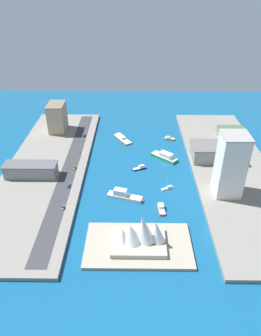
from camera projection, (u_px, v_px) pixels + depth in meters
name	position (u px, v px, depth m)	size (l,w,h in m)	color
ground_plane	(139.00, 169.00, 275.72)	(440.00, 440.00, 0.00)	#145684
quay_west	(231.00, 168.00, 274.18)	(70.00, 240.00, 2.80)	gray
quay_east	(47.00, 167.00, 275.78)	(70.00, 240.00, 2.80)	gray
peninsula_point	(138.00, 245.00, 196.85)	(67.60, 39.00, 2.00)	#A89E89
road_strip	(70.00, 166.00, 274.79)	(12.85, 228.00, 0.15)	#38383D
water_taxi_orange	(170.00, 139.00, 324.50)	(12.13, 6.70, 3.46)	orange
ferry_white_commuter	(124.00, 195.00, 238.17)	(29.21, 13.88, 7.84)	silver
barge_flat_brown	(122.00, 138.00, 325.53)	(20.80, 27.12, 3.36)	brown
ferry_green_doubledeck	(165.00, 156.00, 290.10)	(25.43, 23.70, 6.81)	#2D8C4C
patrol_launch_navy	(140.00, 168.00, 275.17)	(13.26, 8.14, 3.63)	#1E284C
tugboat_red	(161.00, 208.00, 227.14)	(5.58, 14.16, 3.71)	red
sailboat_small_white	(168.00, 188.00, 249.83)	(10.79, 6.94, 9.31)	white
terminal_long_green	(231.00, 132.00, 323.29)	(27.25, 17.41, 9.19)	slate
hotel_broad_white	(231.00, 165.00, 228.82)	(19.67, 21.02, 49.40)	silver
carpark_squat_concrete	(215.00, 152.00, 282.74)	(43.21, 26.04, 13.91)	gray
apartment_midrise_tan	(57.00, 117.00, 330.66)	(17.38, 26.34, 30.01)	tan
warehouse_low_gray	(31.00, 170.00, 258.59)	(44.24, 14.98, 11.59)	gray
sedan_silver	(63.00, 207.00, 224.45)	(1.99, 4.45, 1.64)	black
hatchback_blue	(69.00, 186.00, 247.55)	(2.09, 5.00, 1.46)	black
taxi_yellow_cab	(74.00, 168.00, 270.83)	(2.14, 4.88, 1.60)	black
suv_black	(84.00, 136.00, 325.21)	(1.94, 5.20, 1.54)	black
traffic_light_waterfront	(80.00, 154.00, 284.38)	(0.36, 0.36, 6.50)	black
opera_landmark	(139.00, 235.00, 192.21)	(34.47, 24.93, 23.44)	#BCAD93
park_tree_cluster	(231.00, 147.00, 294.10)	(6.82, 20.05, 8.72)	brown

